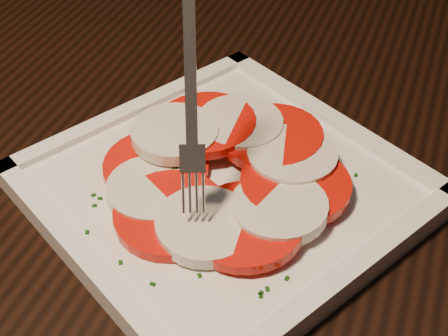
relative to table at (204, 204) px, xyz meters
The scene contains 4 objects.
table is the anchor object (origin of this frame).
plate 0.14m from the table, 51.21° to the right, with size 0.26×0.26×0.01m, color white.
caprese_salad 0.16m from the table, 51.18° to the right, with size 0.20×0.21×0.03m.
fork 0.23m from the table, 64.33° to the right, with size 0.03×0.07×0.14m, color white, non-canonical shape.
Camera 1 is at (0.21, -0.57, 1.09)m, focal length 50.00 mm.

